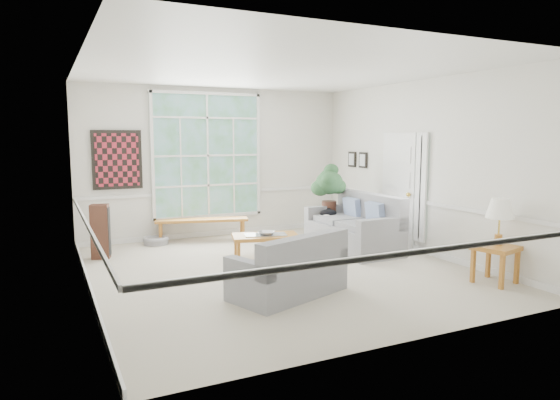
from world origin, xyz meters
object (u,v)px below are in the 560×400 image
object	(u,v)px
loveseat_front	(288,264)
coffee_table	(265,247)
end_table	(324,227)
side_table	(495,264)
loveseat_right	(353,222)

from	to	relation	value
loveseat_front	coffee_table	bearing A→B (deg)	54.94
coffee_table	end_table	xyz separation A→B (m)	(1.62, 0.83, 0.07)
coffee_table	side_table	xyz separation A→B (m)	(2.32, -2.65, 0.06)
coffee_table	side_table	bearing A→B (deg)	-33.64
loveseat_front	end_table	xyz separation A→B (m)	(2.13, 2.70, -0.14)
loveseat_front	coffee_table	distance (m)	1.95
side_table	end_table	bearing A→B (deg)	101.29
loveseat_right	end_table	size ratio (longest dim) A/B	3.44
loveseat_right	coffee_table	world-z (taller)	loveseat_right
loveseat_front	side_table	xyz separation A→B (m)	(2.83, -0.78, -0.14)
loveseat_right	end_table	xyz separation A→B (m)	(-0.05, 0.91, -0.23)
loveseat_right	side_table	bearing A→B (deg)	-76.93
coffee_table	side_table	size ratio (longest dim) A/B	2.04
coffee_table	side_table	distance (m)	3.52
coffee_table	end_table	bearing A→B (deg)	42.29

